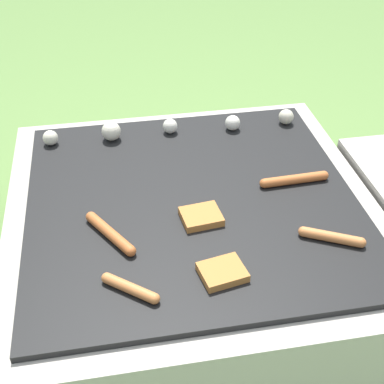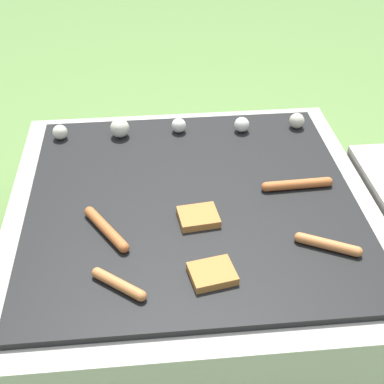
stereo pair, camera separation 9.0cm
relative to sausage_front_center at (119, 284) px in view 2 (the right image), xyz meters
name	(u,v)px [view 2 (the right image)]	position (x,y,z in m)	size (l,w,h in m)	color
ground_plane	(192,293)	(0.19, 0.31, -0.39)	(14.00, 14.00, 0.00)	#608442
grill	(192,249)	(0.19, 0.31, -0.20)	(0.99, 0.99, 0.38)	#B2AA9E
sausage_front_right	(297,184)	(0.48, 0.32, 0.00)	(0.20, 0.03, 0.03)	#B7602D
sausage_mid_left	(328,244)	(0.50, 0.08, 0.00)	(0.15, 0.09, 0.03)	#C6753D
sausage_front_center	(119,284)	(0.00, 0.00, 0.00)	(0.12, 0.10, 0.02)	#C6753D
sausage_back_center	(106,229)	(-0.03, 0.19, 0.00)	(0.11, 0.17, 0.03)	#B7602D
bread_slice_left	(212,274)	(0.21, 0.01, 0.00)	(0.11, 0.10, 0.02)	#B27033
bread_slice_right	(198,217)	(0.20, 0.21, 0.00)	(0.11, 0.10, 0.02)	#B27033
mushroom_row	(174,126)	(0.17, 0.65, 0.01)	(0.80, 0.06, 0.06)	beige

